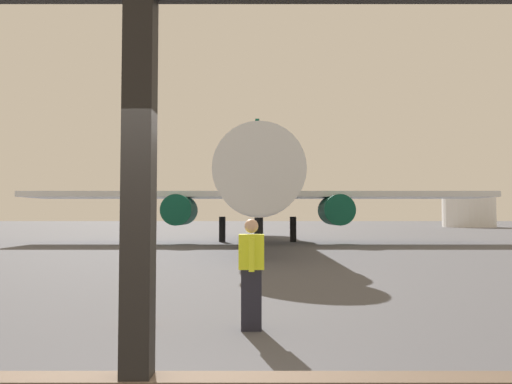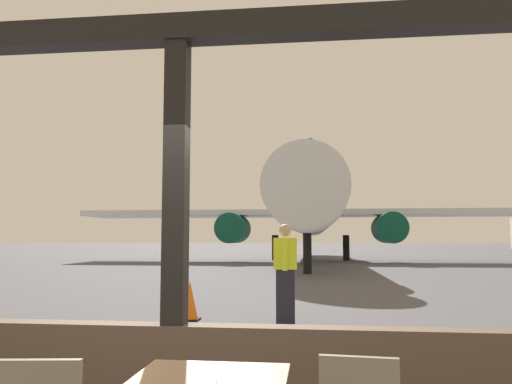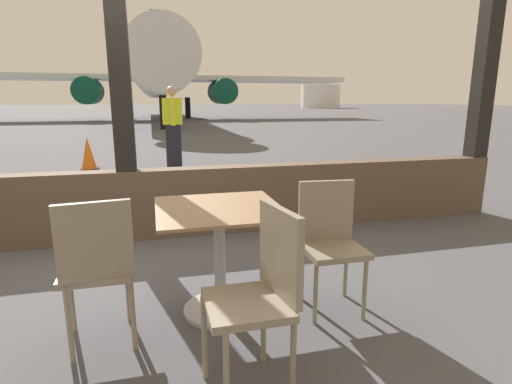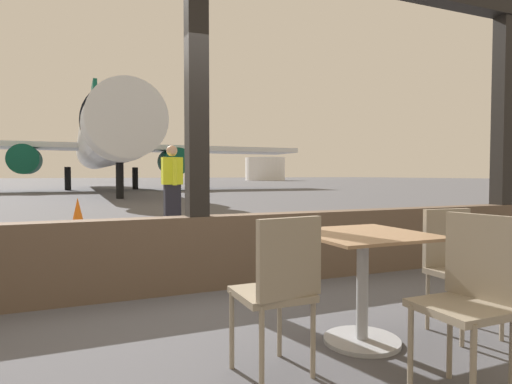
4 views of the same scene
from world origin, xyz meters
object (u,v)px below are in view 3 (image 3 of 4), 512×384
(cafe_chair_window_right, at_px, (97,261))
(traffic_cone, at_px, (88,154))
(dining_table, at_px, (220,250))
(ground_crew_worker, at_px, (173,127))
(fuel_storage_tank, at_px, (320,97))
(cafe_chair_aisle_left, at_px, (329,234))
(airplane, at_px, (157,74))
(cafe_chair_window_left, at_px, (262,285))

(cafe_chair_window_right, bearing_deg, traffic_cone, 98.25)
(dining_table, xyz_separation_m, ground_crew_worker, (0.04, 6.29, 0.45))
(fuel_storage_tank, bearing_deg, cafe_chair_aisle_left, -113.19)
(dining_table, distance_m, ground_crew_worker, 6.31)
(cafe_chair_aisle_left, xyz_separation_m, fuel_storage_tank, (31.63, 73.82, 1.68))
(cafe_chair_window_right, bearing_deg, ground_crew_worker, 83.14)
(dining_table, bearing_deg, ground_crew_worker, 89.65)
(cafe_chair_window_right, distance_m, ground_crew_worker, 6.60)
(dining_table, bearing_deg, airplane, 89.57)
(airplane, xyz_separation_m, fuel_storage_tank, (32.17, 43.58, -1.19))
(cafe_chair_window_left, relative_size, fuel_storage_tank, 0.12)
(traffic_cone, bearing_deg, cafe_chair_window_left, -76.10)
(dining_table, xyz_separation_m, traffic_cone, (-1.73, 6.55, -0.12))
(cafe_chair_aisle_left, height_order, traffic_cone, cafe_chair_aisle_left)
(dining_table, relative_size, ground_crew_worker, 0.47)
(dining_table, height_order, cafe_chair_aisle_left, cafe_chair_aisle_left)
(cafe_chair_window_right, height_order, traffic_cone, cafe_chair_window_right)
(fuel_storage_tank, bearing_deg, ground_crew_worker, -115.63)
(cafe_chair_window_left, distance_m, fuel_storage_tank, 81.26)
(cafe_chair_window_left, bearing_deg, traffic_cone, 103.90)
(traffic_cone, xyz_separation_m, fuel_storage_tank, (34.13, 67.19, 1.88))
(traffic_cone, distance_m, fuel_storage_tank, 75.39)
(cafe_chair_window_left, bearing_deg, cafe_chair_window_right, 146.58)
(ground_crew_worker, relative_size, traffic_cone, 2.46)
(cafe_chair_aisle_left, relative_size, airplane, 0.03)
(fuel_storage_tank, bearing_deg, airplane, -126.43)
(cafe_chair_window_right, relative_size, ground_crew_worker, 0.53)
(ground_crew_worker, xyz_separation_m, fuel_storage_tank, (32.36, 67.45, 1.31))
(cafe_chair_aisle_left, bearing_deg, airplane, 91.03)
(cafe_chair_window_left, height_order, traffic_cone, cafe_chair_window_left)
(cafe_chair_window_left, distance_m, ground_crew_worker, 7.10)
(cafe_chair_window_left, xyz_separation_m, airplane, (0.14, 30.95, 2.84))
(ground_crew_worker, bearing_deg, dining_table, -90.35)
(fuel_storage_tank, bearing_deg, cafe_chair_window_right, -114.13)
(traffic_cone, bearing_deg, ground_crew_worker, -8.13)
(airplane, distance_m, traffic_cone, 23.89)
(dining_table, relative_size, cafe_chair_aisle_left, 0.92)
(dining_table, xyz_separation_m, cafe_chair_window_left, (0.08, -0.80, 0.11))
(airplane, bearing_deg, ground_crew_worker, -90.45)
(cafe_chair_window_left, relative_size, airplane, 0.03)
(cafe_chair_window_right, bearing_deg, fuel_storage_tank, 65.87)
(cafe_chair_window_right, bearing_deg, dining_table, 18.25)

